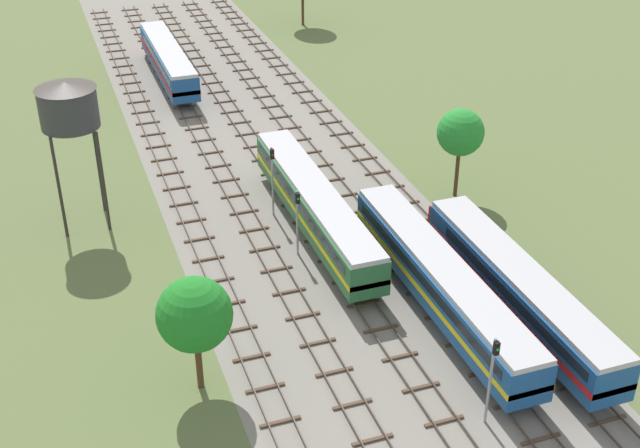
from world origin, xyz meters
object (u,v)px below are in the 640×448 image
object	(u,v)px
passenger_coach_centre_left_mid	(315,204)
diesel_railcar_left_midfar	(168,59)
water_tower	(68,106)
passenger_coach_centre_near	(441,280)
signal_post_nearest	(492,371)
signal_post_near	(272,173)
signal_post_mid	(297,215)
diesel_railcar_centre_right_nearest	(519,288)

from	to	relation	value
passenger_coach_centre_left_mid	diesel_railcar_left_midfar	xyz separation A→B (m)	(-4.33, 37.24, -0.02)
passenger_coach_centre_left_mid	water_tower	distance (m)	19.59
passenger_coach_centre_left_mid	passenger_coach_centre_near	bearing A→B (deg)	-70.92
signal_post_nearest	water_tower	bearing A→B (deg)	121.54
passenger_coach_centre_near	diesel_railcar_left_midfar	size ratio (longest dim) A/B	1.07
passenger_coach_centre_near	diesel_railcar_left_midfar	xyz separation A→B (m)	(-8.66, 49.76, -0.02)
passenger_coach_centre_near	passenger_coach_centre_left_mid	distance (m)	13.24
passenger_coach_centre_near	signal_post_near	xyz separation A→B (m)	(-6.49, 16.47, 1.13)
passenger_coach_centre_left_mid	signal_post_mid	world-z (taller)	signal_post_mid
diesel_railcar_centre_right_nearest	water_tower	bearing A→B (deg)	137.96
diesel_railcar_left_midfar	signal_post_near	xyz separation A→B (m)	(2.16, -33.28, 1.15)
passenger_coach_centre_left_mid	diesel_railcar_left_midfar	distance (m)	37.49
diesel_railcar_left_midfar	signal_post_nearest	world-z (taller)	signal_post_nearest
passenger_coach_centre_near	diesel_railcar_left_midfar	distance (m)	50.50
signal_post_near	signal_post_mid	xyz separation A→B (m)	(0.00, -6.28, -0.40)
diesel_railcar_centre_right_nearest	signal_post_mid	bearing A→B (deg)	130.51
passenger_coach_centre_left_mid	signal_post_nearest	world-z (taller)	signal_post_nearest
water_tower	signal_post_mid	bearing A→B (deg)	-34.95
water_tower	signal_post_nearest	distance (m)	36.21
water_tower	signal_post_mid	xyz separation A→B (m)	(14.34, -10.02, -6.49)
signal_post_mid	water_tower	bearing A→B (deg)	145.05
diesel_railcar_centre_right_nearest	diesel_railcar_left_midfar	size ratio (longest dim) A/B	1.00
water_tower	signal_post_near	size ratio (longest dim) A/B	1.97
diesel_railcar_left_midfar	signal_post_near	size ratio (longest dim) A/B	3.44
water_tower	signal_post_mid	distance (m)	18.66
passenger_coach_centre_near	signal_post_mid	distance (m)	12.11
diesel_railcar_centre_right_nearest	signal_post_nearest	distance (m)	10.15
diesel_railcar_centre_right_nearest	signal_post_near	size ratio (longest dim) A/B	3.44
diesel_railcar_left_midfar	signal_post_near	world-z (taller)	signal_post_near
signal_post_nearest	diesel_railcar_left_midfar	bearing A→B (deg)	96.18
diesel_railcar_left_midfar	signal_post_near	distance (m)	33.37
diesel_railcar_left_midfar	water_tower	xyz separation A→B (m)	(-12.17, -29.53, 7.24)
water_tower	signal_post_near	bearing A→B (deg)	-14.64
water_tower	signal_post_nearest	world-z (taller)	water_tower
signal_post_mid	diesel_railcar_left_midfar	bearing A→B (deg)	93.13
diesel_railcar_centre_right_nearest	passenger_coach_centre_near	distance (m)	4.98
passenger_coach_centre_near	diesel_railcar_centre_right_nearest	bearing A→B (deg)	-29.67
diesel_railcar_centre_right_nearest	diesel_railcar_left_midfar	world-z (taller)	same
signal_post_near	signal_post_mid	bearing A→B (deg)	-90.00
signal_post_near	signal_post_nearest	bearing A→B (deg)	-80.78
signal_post_nearest	signal_post_mid	size ratio (longest dim) A/B	1.11
diesel_railcar_centre_right_nearest	passenger_coach_centre_left_mid	size ratio (longest dim) A/B	0.93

